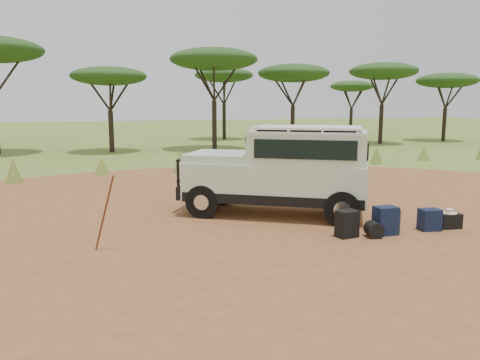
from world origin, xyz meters
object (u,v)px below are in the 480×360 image
object	(u,v)px
safari_vehicle	(282,173)
backpack_olive	(389,222)
walking_staff	(105,213)
backpack_black	(347,224)
hard_case	(448,221)
backpack_navy	(385,221)
duffel_navy	(430,220)

from	to	relation	value
safari_vehicle	backpack_olive	distance (m)	2.85
safari_vehicle	walking_staff	size ratio (longest dim) A/B	3.16
walking_staff	backpack_olive	bearing A→B (deg)	-67.12
backpack_black	hard_case	bearing A→B (deg)	-10.04
walking_staff	backpack_navy	distance (m)	5.67
duffel_navy	backpack_black	bearing A→B (deg)	-175.02
safari_vehicle	duffel_navy	bearing A→B (deg)	-12.08
walking_staff	duffel_navy	world-z (taller)	walking_staff
backpack_black	duffel_navy	xyz separation A→B (m)	(1.98, -0.13, -0.04)
walking_staff	backpack_navy	size ratio (longest dim) A/B	2.47
safari_vehicle	backpack_olive	size ratio (longest dim) A/B	8.87
walking_staff	duffel_navy	distance (m)	6.78
safari_vehicle	walking_staff	bearing A→B (deg)	-127.04
duffel_navy	hard_case	size ratio (longest dim) A/B	0.99
safari_vehicle	hard_case	bearing A→B (deg)	-6.17
safari_vehicle	walking_staff	distance (m)	4.58
duffel_navy	safari_vehicle	bearing A→B (deg)	144.00
walking_staff	backpack_navy	bearing A→B (deg)	-67.59
backpack_navy	hard_case	xyz separation A→B (m)	(1.65, -0.01, -0.13)
duffel_navy	backpack_navy	bearing A→B (deg)	-172.81
safari_vehicle	backpack_navy	distance (m)	2.82
backpack_olive	backpack_navy	bearing A→B (deg)	-156.92
backpack_olive	hard_case	bearing A→B (deg)	4.93
duffel_navy	backpack_olive	bearing A→B (deg)	-174.83
safari_vehicle	backpack_navy	world-z (taller)	safari_vehicle
backpack_black	duffel_navy	size ratio (longest dim) A/B	1.19
backpack_navy	walking_staff	bearing A→B (deg)	174.29
backpack_olive	walking_staff	bearing A→B (deg)	178.95
backpack_olive	duffel_navy	bearing A→B (deg)	2.94
walking_staff	backpack_black	xyz separation A→B (m)	(4.74, -0.69, -0.44)
backpack_navy	hard_case	bearing A→B (deg)	1.97
backpack_navy	backpack_olive	size ratio (longest dim) A/B	1.14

